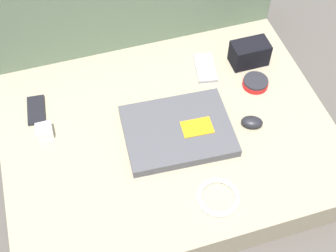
# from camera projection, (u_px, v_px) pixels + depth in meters

# --- Properties ---
(ground_plane) EXTENTS (8.00, 8.00, 0.00)m
(ground_plane) POSITION_uv_depth(u_px,v_px,m) (168.00, 151.00, 1.49)
(ground_plane) COLOR #4C4742
(couch_seat) EXTENTS (0.98, 0.75, 0.11)m
(couch_seat) POSITION_uv_depth(u_px,v_px,m) (168.00, 141.00, 1.44)
(couch_seat) COLOR gray
(couch_seat) RESTS_ON ground_plane
(laptop) EXTENTS (0.33, 0.26, 0.03)m
(laptop) POSITION_uv_depth(u_px,v_px,m) (178.00, 131.00, 1.38)
(laptop) COLOR #47474C
(laptop) RESTS_ON couch_seat
(computer_mouse) EXTENTS (0.08, 0.07, 0.03)m
(computer_mouse) POSITION_uv_depth(u_px,v_px,m) (252.00, 122.00, 1.40)
(computer_mouse) COLOR black
(computer_mouse) RESTS_ON couch_seat
(speaker_puck) EXTENTS (0.08, 0.08, 0.02)m
(speaker_puck) POSITION_uv_depth(u_px,v_px,m) (255.00, 83.00, 1.50)
(speaker_puck) COLOR red
(speaker_puck) RESTS_ON couch_seat
(phone_silver) EXTENTS (0.06, 0.11, 0.01)m
(phone_silver) POSITION_uv_depth(u_px,v_px,m) (36.00, 110.00, 1.44)
(phone_silver) COLOR black
(phone_silver) RESTS_ON couch_seat
(phone_black) EXTENTS (0.08, 0.14, 0.01)m
(phone_black) POSITION_uv_depth(u_px,v_px,m) (205.00, 68.00, 1.54)
(phone_black) COLOR #99999E
(phone_black) RESTS_ON couch_seat
(camera_pouch) EXTENTS (0.12, 0.07, 0.08)m
(camera_pouch) POSITION_uv_depth(u_px,v_px,m) (249.00, 53.00, 1.54)
(camera_pouch) COLOR black
(camera_pouch) RESTS_ON couch_seat
(charger_brick) EXTENTS (0.05, 0.05, 0.03)m
(charger_brick) POSITION_uv_depth(u_px,v_px,m) (45.00, 131.00, 1.38)
(charger_brick) COLOR silver
(charger_brick) RESTS_ON couch_seat
(cable_coil) EXTENTS (0.12, 0.12, 0.01)m
(cable_coil) POSITION_uv_depth(u_px,v_px,m) (218.00, 197.00, 1.26)
(cable_coil) COLOR white
(cable_coil) RESTS_ON couch_seat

